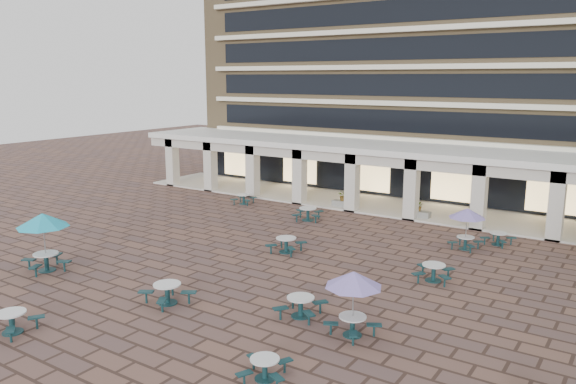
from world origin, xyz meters
name	(u,v)px	position (x,y,z in m)	size (l,w,h in m)	color
ground	(272,266)	(0.00, 0.00, 0.00)	(120.00, 120.00, 0.00)	brown
apartment_building	(453,31)	(0.00, 25.47, 12.60)	(40.00, 15.50, 25.20)	#937A53
retail_arcade	(396,166)	(0.00, 14.80, 3.00)	(42.00, 6.60, 4.40)	white
picnic_table_1	(12,320)	(-3.63, -11.00, 0.47)	(1.98, 1.98, 0.78)	#14393E
picnic_table_2	(265,367)	(5.74, -8.55, 0.41)	(1.84, 1.84, 0.68)	#14393E
picnic_table_3	(301,305)	(4.22, -4.13, 0.47)	(1.97, 1.97, 0.79)	#14393E
picnic_table_4	(43,222)	(-8.54, -6.38, 2.35)	(2.40, 2.40, 2.77)	#14393E
picnic_table_5	(167,292)	(-0.93, -6.02, 0.50)	(2.15, 2.15, 0.84)	#14393E
picnic_table_6	(354,282)	(6.60, -4.47, 2.01)	(2.05, 2.05, 2.36)	#14393E
picnic_table_8	(308,213)	(-3.25, 8.55, 0.49)	(2.24, 2.24, 0.83)	#14393E
picnic_table_9	(286,244)	(-0.70, 2.23, 0.48)	(1.92, 1.92, 0.80)	#14393E
picnic_table_10	(434,271)	(7.13, 2.41, 0.46)	(1.96, 1.96, 0.78)	#14393E
picnic_table_11	(467,215)	(6.92, 7.96, 1.88)	(1.92, 1.92, 2.22)	#14393E
picnic_table_12	(244,198)	(-9.57, 10.00, 0.42)	(1.82, 1.82, 0.71)	#14393E
picnic_table_13	(498,237)	(8.17, 9.74, 0.41)	(1.77, 1.77, 0.69)	#14393E
planter_left	(343,201)	(-3.04, 12.90, 0.48)	(1.50, 0.73, 1.22)	gray
planter_right	(419,212)	(2.46, 12.90, 0.44)	(1.50, 0.60, 1.17)	gray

